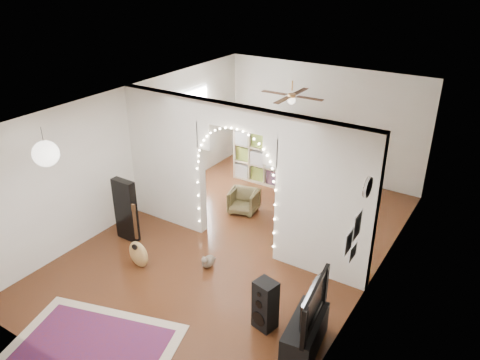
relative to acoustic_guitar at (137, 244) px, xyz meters
The scene contains 25 objects.
floor 1.94m from the acoustic_guitar, 55.68° to the left, with size 7.50×7.50×0.00m, color black.
ceiling 2.93m from the acoustic_guitar, 55.68° to the left, with size 5.00×7.50×0.02m, color white.
wall_back 5.49m from the acoustic_guitar, 78.67° to the left, with size 5.00×0.02×2.70m, color silver.
wall_front 2.59m from the acoustic_guitar, 64.11° to the right, with size 5.00×0.02×2.70m, color silver.
wall_left 2.30m from the acoustic_guitar, 132.67° to the left, with size 0.02×7.50×2.70m, color silver.
wall_right 3.99m from the acoustic_guitar, 23.62° to the left, with size 0.02×7.50×2.70m, color silver.
divider_wall 2.12m from the acoustic_guitar, 55.68° to the left, with size 5.00×0.20×2.70m.
fairy_lights 2.09m from the acoustic_guitar, 53.32° to the left, with size 1.64×0.04×1.60m, color #FFEABF, non-canonical shape.
window 3.79m from the acoustic_guitar, 112.72° to the left, with size 0.04×1.20×1.40m, color white.
wall_clock 4.02m from the acoustic_guitar, 15.13° to the left, with size 0.31×0.31×0.03m, color white.
picture_frames 3.74m from the acoustic_guitar, ahead, with size 0.02×0.50×0.70m, color white, non-canonical shape.
paper_lantern 2.15m from the acoustic_guitar, 134.81° to the right, with size 0.40×0.40×0.40m, color white.
ceiling_fan 4.19m from the acoustic_guitar, 73.35° to the left, with size 1.10×1.10×0.30m, color #AD7539, non-canonical shape.
area_rug 2.05m from the acoustic_guitar, 66.88° to the right, with size 2.29×1.72×0.02m, color maroon.
guitar_case 1.00m from the acoustic_guitar, 145.24° to the left, with size 0.47×0.16×1.24m, color black.
acoustic_guitar is the anchor object (origin of this frame).
tabby_cat 1.25m from the acoustic_guitar, 31.51° to the left, with size 0.22×0.44×0.29m.
floor_speaker 2.59m from the acoustic_guitar, ahead, with size 0.36×0.33×0.80m.
media_console 3.28m from the acoustic_guitar, ahead, with size 0.40×1.00×0.50m, color black.
tv 3.29m from the acoustic_guitar, ahead, with size 1.07×0.14×0.62m, color black.
bookcase 4.18m from the acoustic_guitar, 86.60° to the left, with size 1.70×0.43×1.74m, color #C8B691.
dining_table 5.09m from the acoustic_guitar, 84.33° to the left, with size 1.27×0.90×0.76m.
flower_vase 5.10m from the acoustic_guitar, 84.33° to the left, with size 0.18×0.18×0.19m, color white.
dining_chair_left 2.67m from the acoustic_guitar, 79.59° to the left, with size 0.53×0.55×0.50m, color #4B4225.
dining_chair_right 2.71m from the acoustic_guitar, 78.77° to the left, with size 0.52×0.54×0.49m, color #4B4225.
Camera 1 is at (4.05, -6.32, 4.93)m, focal length 35.00 mm.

